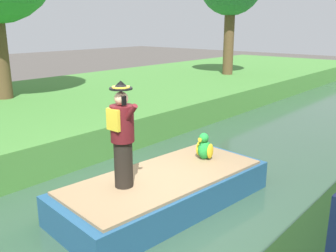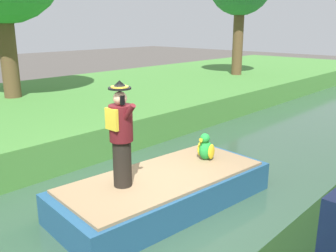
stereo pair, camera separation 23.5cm
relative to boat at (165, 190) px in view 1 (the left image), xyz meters
The scene contains 5 objects.
ground_plane 0.60m from the boat, 90.00° to the right, with size 80.00×80.00×0.00m, color #4C4742.
canal_water 0.57m from the boat, 90.00° to the right, with size 5.38×48.00×0.10m, color #33513D.
boat is the anchor object (origin of this frame).
person_pirate 1.50m from the boat, 104.20° to the right, with size 0.61×0.42×1.85m.
parrot_plush 1.32m from the boat, 87.25° to the left, with size 0.36×0.34×0.57m.
Camera 1 is at (4.25, -4.37, 3.43)m, focal length 39.42 mm.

